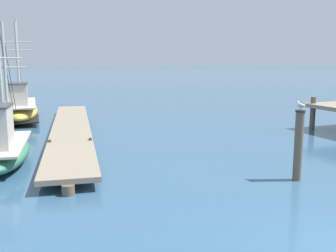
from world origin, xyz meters
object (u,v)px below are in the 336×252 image
object	(u,v)px
perched_seagull	(301,105)
mooring_piling	(298,144)
fishing_boat_1	(4,147)
fishing_boat_2	(20,108)

from	to	relation	value
perched_seagull	mooring_piling	bearing A→B (deg)	104.40
mooring_piling	perched_seagull	size ratio (longest dim) A/B	5.80
fishing_boat_1	mooring_piling	bearing A→B (deg)	-23.68
fishing_boat_2	perched_seagull	xyz separation A→B (m)	(9.96, -14.94, 1.62)
fishing_boat_2	perched_seagull	world-z (taller)	fishing_boat_2
fishing_boat_2	mooring_piling	size ratio (longest dim) A/B	3.82
fishing_boat_1	perched_seagull	xyz separation A→B (m)	(9.12, -4.01, 1.68)
mooring_piling	perched_seagull	bearing A→B (deg)	-75.60
fishing_boat_1	fishing_boat_2	world-z (taller)	fishing_boat_2
fishing_boat_1	perched_seagull	size ratio (longest dim) A/B	16.39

